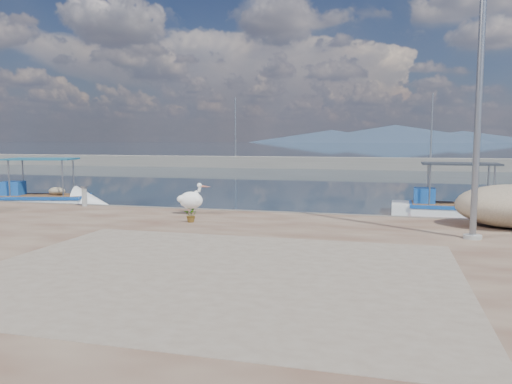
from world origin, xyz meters
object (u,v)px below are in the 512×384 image
object	(u,v)px
pelican	(192,200)
lamp_post	(478,106)
boat_right	(457,212)
boat_left	(42,202)
bollard_near	(192,202)

from	to	relation	value
pelican	lamp_post	size ratio (longest dim) A/B	0.16
boat_right	lamp_post	xyz separation A→B (m)	(-0.51, -7.17, 3.61)
boat_right	pelican	world-z (taller)	boat_right
boat_right	pelican	size ratio (longest dim) A/B	4.59
boat_left	lamp_post	world-z (taller)	lamp_post
lamp_post	bollard_near	world-z (taller)	lamp_post
boat_right	pelican	distance (m)	10.34
boat_left	boat_right	world-z (taller)	boat_left
boat_right	lamp_post	distance (m)	8.04
boat_right	bollard_near	size ratio (longest dim) A/B	7.43
boat_left	bollard_near	world-z (taller)	boat_left
lamp_post	bollard_near	distance (m)	9.33
boat_left	lamp_post	distance (m)	18.30
boat_left	lamp_post	bearing A→B (deg)	-33.30
lamp_post	bollard_near	size ratio (longest dim) A/B	10.19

